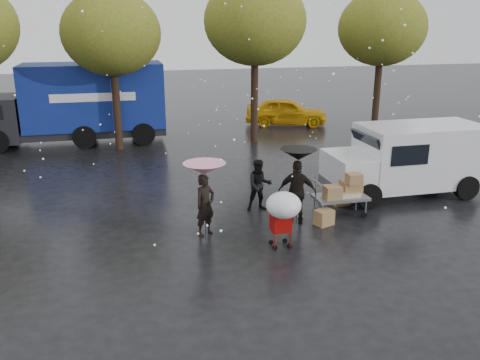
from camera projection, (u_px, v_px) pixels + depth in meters
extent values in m
plane|color=black|center=(262.00, 231.00, 13.39)|extent=(90.00, 90.00, 0.00)
imported|color=black|center=(205.00, 205.00, 12.93)|extent=(0.71, 0.64, 1.62)
imported|color=black|center=(259.00, 185.00, 14.66)|extent=(0.78, 0.63, 1.51)
imported|color=black|center=(297.00, 192.00, 13.69)|extent=(1.12, 0.80, 1.76)
cylinder|color=#4C4C4C|center=(205.00, 202.00, 12.91)|extent=(0.02, 0.02, 1.78)
cone|color=#E15C73|center=(204.00, 169.00, 12.64)|extent=(1.08, 1.08, 0.30)
sphere|color=#4C4C4C|center=(204.00, 168.00, 12.63)|extent=(0.06, 0.06, 0.06)
cylinder|color=#4C4C4C|center=(297.00, 189.00, 13.67)|extent=(0.02, 0.02, 1.93)
cone|color=black|center=(298.00, 155.00, 13.37)|extent=(0.98, 0.98, 0.30)
sphere|color=#4C4C4C|center=(299.00, 153.00, 13.36)|extent=(0.06, 0.06, 0.06)
cube|color=slate|center=(340.00, 197.00, 14.27)|extent=(1.50, 0.80, 0.08)
cylinder|color=slate|center=(316.00, 191.00, 14.03)|extent=(0.04, 0.04, 0.60)
cube|color=olive|center=(351.00, 187.00, 14.37)|extent=(0.55, 0.45, 0.40)
cube|color=olive|center=(332.00, 192.00, 14.04)|extent=(0.45, 0.40, 0.35)
cube|color=olive|center=(354.00, 178.00, 14.02)|extent=(0.40, 0.35, 0.28)
cube|color=#C9B78B|center=(342.00, 194.00, 14.25)|extent=(0.90, 0.55, 0.12)
cylinder|color=black|center=(324.00, 219.00, 13.98)|extent=(0.16, 0.05, 0.16)
cylinder|color=black|center=(315.00, 211.00, 14.57)|extent=(0.16, 0.05, 0.16)
cylinder|color=black|center=(364.00, 215.00, 14.25)|extent=(0.16, 0.05, 0.16)
cylinder|color=black|center=(354.00, 207.00, 14.84)|extent=(0.16, 0.05, 0.16)
cube|color=#A00C09|center=(281.00, 222.00, 12.28)|extent=(0.47, 0.41, 0.45)
cylinder|color=#A00C09|center=(283.00, 210.00, 11.99)|extent=(0.42, 0.02, 0.02)
cylinder|color=#4C4C4C|center=(283.00, 213.00, 12.01)|extent=(0.02, 0.02, 0.60)
ellipsoid|color=white|center=(284.00, 205.00, 11.95)|extent=(0.84, 0.84, 0.63)
cylinder|color=black|center=(275.00, 248.00, 12.27)|extent=(0.12, 0.04, 0.12)
cylinder|color=black|center=(271.00, 242.00, 12.57)|extent=(0.12, 0.04, 0.12)
cylinder|color=black|center=(289.00, 246.00, 12.35)|extent=(0.12, 0.04, 0.12)
cylinder|color=black|center=(285.00, 241.00, 12.65)|extent=(0.12, 0.04, 0.12)
cube|color=silver|center=(420.00, 155.00, 16.01)|extent=(3.80, 2.00, 1.90)
cube|color=silver|center=(349.00, 172.00, 15.59)|extent=(1.20, 1.95, 1.10)
cube|color=black|center=(368.00, 144.00, 15.46)|extent=(0.37, 1.70, 0.67)
cube|color=slate|center=(332.00, 186.00, 15.59)|extent=(0.12, 1.90, 0.25)
cylinder|color=black|center=(368.00, 196.00, 14.90)|extent=(0.76, 0.28, 0.76)
cylinder|color=black|center=(341.00, 177.00, 16.66)|extent=(0.76, 0.28, 0.76)
cylinder|color=black|center=(466.00, 187.00, 15.65)|extent=(0.76, 0.28, 0.76)
cylinder|color=black|center=(430.00, 170.00, 17.41)|extent=(0.76, 0.28, 0.76)
cube|color=navy|center=(94.00, 96.00, 22.49)|extent=(6.00, 2.50, 2.80)
cube|color=black|center=(74.00, 131.00, 22.73)|extent=(8.00, 2.30, 0.35)
cube|color=silver|center=(93.00, 97.00, 21.29)|extent=(3.50, 0.03, 0.35)
cylinder|color=black|center=(7.00, 130.00, 23.14)|extent=(1.00, 0.30, 1.00)
cylinder|color=black|center=(144.00, 134.00, 22.36)|extent=(1.00, 0.30, 1.00)
cylinder|color=black|center=(141.00, 124.00, 24.49)|extent=(1.00, 0.30, 1.00)
cube|color=olive|center=(324.00, 217.00, 13.74)|extent=(0.57, 0.51, 0.42)
cube|color=olive|center=(341.00, 198.00, 15.26)|extent=(0.52, 0.42, 0.38)
imported|color=#D99C0B|center=(286.00, 111.00, 26.58)|extent=(4.56, 2.81, 1.45)
cylinder|color=black|center=(116.00, 97.00, 21.19)|extent=(0.32, 0.32, 4.48)
ellipsoid|color=#3E5A19|center=(111.00, 33.00, 20.41)|extent=(4.00, 4.00, 3.40)
cylinder|color=black|center=(254.00, 87.00, 22.48)|extent=(0.32, 0.32, 4.90)
ellipsoid|color=#3E5A19|center=(255.00, 21.00, 21.63)|extent=(4.40, 4.40, 3.74)
cylinder|color=black|center=(377.00, 87.00, 23.87)|extent=(0.32, 0.32, 4.62)
ellipsoid|color=#3E5A19|center=(382.00, 28.00, 23.08)|extent=(4.00, 4.00, 3.40)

